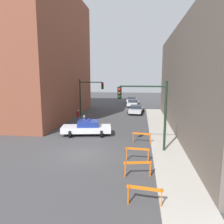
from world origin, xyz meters
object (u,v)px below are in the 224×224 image
object	(u,v)px
traffic_light_near	(150,105)
traffic_light_far	(88,92)
barrier_front	(145,193)
barrier_corner	(142,136)
police_car	(87,128)
pedestrian_corner	(78,116)
barrier_back	(137,152)
parked_car_far	(132,100)
parked_car_near	(136,109)
pedestrian_crossing	(84,123)
parked_car_mid	(133,103)
barrier_mid	(138,166)

from	to	relation	value
traffic_light_near	traffic_light_far	world-z (taller)	traffic_light_near
barrier_front	barrier_corner	distance (m)	9.18
police_car	barrier_front	distance (m)	12.34
pedestrian_corner	barrier_back	distance (m)	13.22
traffic_light_far	police_car	world-z (taller)	traffic_light_far
traffic_light_near	parked_car_far	distance (m)	30.02
parked_car_near	pedestrian_crossing	xyz separation A→B (m)	(-5.08, -11.27, 0.19)
parked_car_mid	barrier_back	world-z (taller)	parked_car_mid
pedestrian_corner	parked_car_mid	bearing A→B (deg)	91.04
police_car	pedestrian_corner	world-z (taller)	pedestrian_corner
parked_car_mid	barrier_corner	world-z (taller)	parked_car_mid
traffic_light_near	police_car	xyz separation A→B (m)	(-5.76, 3.89, -2.81)
pedestrian_corner	parked_car_far	bearing A→B (deg)	97.52
traffic_light_near	barrier_corner	size ratio (longest dim) A/B	3.28
parked_car_near	barrier_mid	bearing A→B (deg)	-83.65
traffic_light_near	barrier_corner	bearing A→B (deg)	104.16
parked_car_far	pedestrian_corner	distance (m)	21.53
pedestrian_crossing	barrier_back	world-z (taller)	pedestrian_crossing
traffic_light_near	pedestrian_corner	size ratio (longest dim) A/B	3.13
traffic_light_far	parked_car_mid	xyz separation A→B (m)	(5.97, 10.67, -2.72)
barrier_corner	barrier_back	bearing A→B (deg)	-94.32
police_car	pedestrian_crossing	world-z (taller)	pedestrian_crossing
traffic_light_near	barrier_mid	xyz separation A→B (m)	(-0.75, -4.39, -2.91)
traffic_light_near	pedestrian_corner	xyz separation A→B (m)	(-8.11, 8.99, -2.67)
pedestrian_corner	traffic_light_far	bearing A→B (deg)	111.57
pedestrian_crossing	barrier_back	xyz separation A→B (m)	(5.60, -7.39, -0.24)
traffic_light_far	barrier_front	size ratio (longest dim) A/B	3.26
parked_car_mid	parked_car_far	distance (m)	5.47
parked_car_near	parked_car_mid	bearing A→B (deg)	100.36
police_car	barrier_front	size ratio (longest dim) A/B	3.10
traffic_light_far	barrier_back	bearing A→B (deg)	-65.23
parked_car_mid	barrier_front	xyz separation A→B (m)	(1.67, -31.56, -0.06)
traffic_light_far	parked_car_near	size ratio (longest dim) A/B	1.17
traffic_light_far	pedestrian_corner	bearing A→B (deg)	-90.99
police_car	traffic_light_near	bearing A→B (deg)	-133.62
parked_car_mid	parked_car_far	xyz separation A→B (m)	(-0.47, 5.45, 0.00)
barrier_back	parked_car_near	bearing A→B (deg)	91.60
traffic_light_far	parked_car_mid	size ratio (longest dim) A/B	1.18
parked_car_far	parked_car_mid	bearing A→B (deg)	-82.67
police_car	barrier_mid	xyz separation A→B (m)	(5.01, -8.27, -0.11)
police_car	parked_car_near	distance (m)	13.51
traffic_light_far	police_car	bearing A→B (deg)	-76.91
traffic_light_near	parked_car_far	xyz separation A→B (m)	(-2.53, 29.77, -2.86)
traffic_light_far	parked_car_mid	distance (m)	12.53
parked_car_mid	pedestrian_corner	xyz separation A→B (m)	(-6.05, -15.34, 0.19)
traffic_light_far	barrier_corner	xyz separation A→B (m)	(7.54, -11.70, -2.78)
pedestrian_crossing	barrier_corner	world-z (taller)	pedestrian_crossing
police_car	barrier_corner	bearing A→B (deg)	-119.76
barrier_front	barrier_corner	bearing A→B (deg)	90.62
barrier_mid	barrier_corner	xyz separation A→B (m)	(0.26, 6.34, 0.00)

